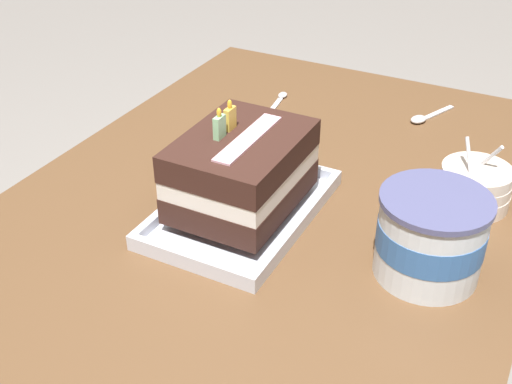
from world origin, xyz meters
TOP-DOWN VIEW (x-y plane):
  - dining_table at (0.00, 0.00)m, footprint 1.15×0.79m
  - foil_tray at (-0.05, 0.02)m, footprint 0.30×0.20m
  - birthday_cake at (-0.05, 0.02)m, footprint 0.21×0.16m
  - bowl_stack at (0.14, -0.28)m, footprint 0.11×0.11m
  - ice_cream_tub at (-0.05, -0.26)m, footprint 0.14×0.14m
  - serving_spoon_near_tray at (0.39, -0.13)m, footprint 0.12×0.06m
  - serving_spoon_by_bowls at (0.34, 0.15)m, footprint 0.12×0.03m

SIDE VIEW (x-z plane):
  - dining_table at x=0.00m, z-range 0.26..0.98m
  - serving_spoon_by_bowls at x=0.34m, z-range 0.72..0.73m
  - serving_spoon_near_tray at x=0.39m, z-range 0.72..0.74m
  - foil_tray at x=-0.05m, z-range 0.72..0.74m
  - bowl_stack at x=0.14m, z-range 0.70..0.81m
  - ice_cream_tub at x=-0.05m, z-range 0.72..0.84m
  - birthday_cake at x=-0.05m, z-range 0.73..0.88m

